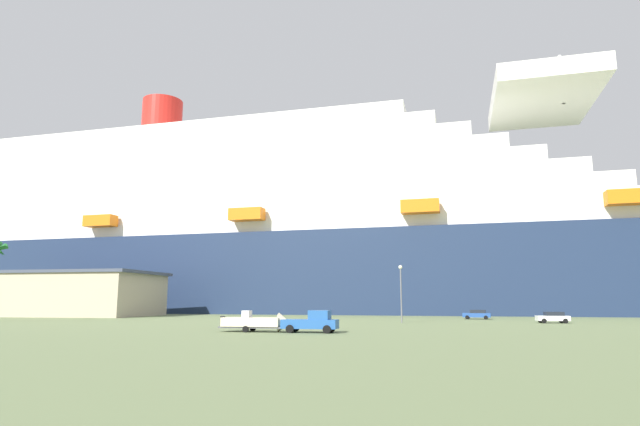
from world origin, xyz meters
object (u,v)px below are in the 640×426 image
(cruise_ship, at_px, (259,235))
(parked_car_yellow_taxi, at_px, (95,312))
(street_lamp, at_px, (401,285))
(parked_car_blue_suv, at_px, (477,314))
(pickup_truck, at_px, (312,322))
(small_boat_on_trailer, at_px, (259,322))
(parked_car_white_van, at_px, (553,317))

(cruise_ship, height_order, parked_car_yellow_taxi, cruise_ship)
(street_lamp, distance_m, parked_car_blue_suv, 20.61)
(pickup_truck, distance_m, small_boat_on_trailer, 5.64)
(parked_car_yellow_taxi, bearing_deg, pickup_truck, -38.85)
(parked_car_yellow_taxi, bearing_deg, cruise_ship, 58.25)
(street_lamp, xyz_separation_m, parked_car_blue_suv, (12.23, 15.97, -4.52))
(parked_car_blue_suv, height_order, parked_car_yellow_taxi, same)
(small_boat_on_trailer, height_order, parked_car_white_van, small_boat_on_trailer)
(pickup_truck, xyz_separation_m, parked_car_white_van, (29.25, 27.34, -0.21))
(street_lamp, relative_size, parked_car_blue_suv, 1.72)
(small_boat_on_trailer, height_order, street_lamp, street_lamp)
(parked_car_blue_suv, bearing_deg, cruise_ship, 143.96)
(parked_car_yellow_taxi, bearing_deg, street_lamp, -15.61)
(parked_car_white_van, bearing_deg, small_boat_on_trailer, -142.18)
(street_lamp, relative_size, parked_car_yellow_taxi, 1.71)
(pickup_truck, relative_size, street_lamp, 0.69)
(parked_car_white_van, bearing_deg, pickup_truck, -136.93)
(small_boat_on_trailer, xyz_separation_m, parked_car_white_van, (34.88, 27.08, -0.13))
(pickup_truck, bearing_deg, parked_car_white_van, 43.07)
(cruise_ship, bearing_deg, street_lamp, -54.13)
(small_boat_on_trailer, bearing_deg, pickup_truck, -2.62)
(pickup_truck, distance_m, parked_car_blue_suv, 45.75)
(pickup_truck, height_order, parked_car_yellow_taxi, pickup_truck)
(cruise_ship, distance_m, pickup_truck, 85.07)
(small_boat_on_trailer, xyz_separation_m, parked_car_blue_suv, (26.04, 40.69, -0.13))
(pickup_truck, xyz_separation_m, street_lamp, (8.18, 24.98, 4.31))
(parked_car_blue_suv, bearing_deg, pickup_truck, -116.49)
(cruise_ship, relative_size, parked_car_white_van, 60.61)
(parked_car_blue_suv, bearing_deg, parked_car_white_van, -56.99)
(cruise_ship, xyz_separation_m, parked_car_blue_suv, (50.15, -36.48, -19.10))
(parked_car_white_van, xyz_separation_m, parked_car_yellow_taxi, (-81.08, 14.41, 0.00))
(cruise_ship, distance_m, parked_car_white_van, 79.71)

